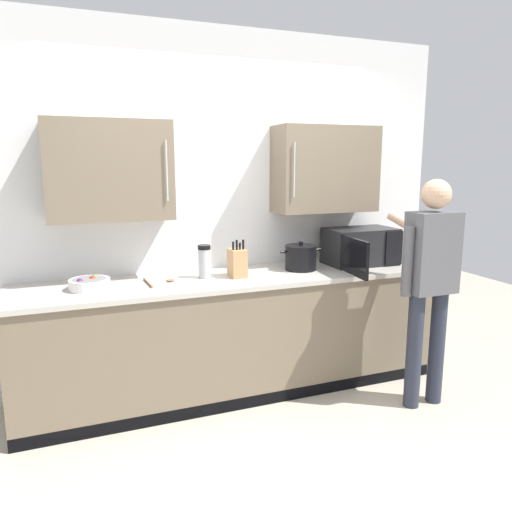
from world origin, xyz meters
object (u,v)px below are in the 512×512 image
at_px(thermos_flask, 204,261).
at_px(stock_pot, 301,257).
at_px(fruit_bowl, 90,283).
at_px(person_figure, 429,274).
at_px(wooden_spoon, 159,282).
at_px(microwave_oven, 358,247).
at_px(knife_block, 237,263).

bearing_deg(thermos_flask, stock_pot, -0.29).
xyz_separation_m(fruit_bowl, thermos_flask, (0.80, 0.04, 0.08)).
bearing_deg(person_figure, fruit_bowl, 162.74).
bearing_deg(thermos_flask, wooden_spoon, -174.78).
height_order(thermos_flask, person_figure, person_figure).
distance_m(microwave_oven, knife_block, 1.07).
bearing_deg(fruit_bowl, microwave_oven, 1.39).
bearing_deg(person_figure, knife_block, 150.21).
xyz_separation_m(microwave_oven, person_figure, (0.11, -0.74, -0.08)).
relative_size(fruit_bowl, thermos_flask, 1.10).
xyz_separation_m(microwave_oven, stock_pot, (-0.53, -0.01, -0.05)).
bearing_deg(stock_pot, wooden_spoon, -178.61).
relative_size(stock_pot, knife_block, 1.24).
distance_m(fruit_bowl, person_figure, 2.31).
distance_m(thermos_flask, wooden_spoon, 0.36).
bearing_deg(thermos_flask, microwave_oven, 0.33).
relative_size(microwave_oven, fruit_bowl, 2.85).
relative_size(fruit_bowl, wooden_spoon, 1.04).
distance_m(stock_pot, knife_block, 0.54).
xyz_separation_m(fruit_bowl, wooden_spoon, (0.46, 0.01, -0.03)).
bearing_deg(person_figure, thermos_flask, 152.63).
distance_m(thermos_flask, knife_block, 0.24).
xyz_separation_m(thermos_flask, person_figure, (1.41, -0.73, -0.05)).
bearing_deg(stock_pot, thermos_flask, 179.71).
height_order(stock_pot, wooden_spoon, stock_pot).
bearing_deg(knife_block, fruit_bowl, 179.30).
bearing_deg(thermos_flask, fruit_bowl, -176.87).
bearing_deg(stock_pot, person_figure, -48.85).
height_order(wooden_spoon, knife_block, knife_block).
relative_size(thermos_flask, knife_block, 0.87).
distance_m(knife_block, person_figure, 1.35).
bearing_deg(fruit_bowl, knife_block, -0.70).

